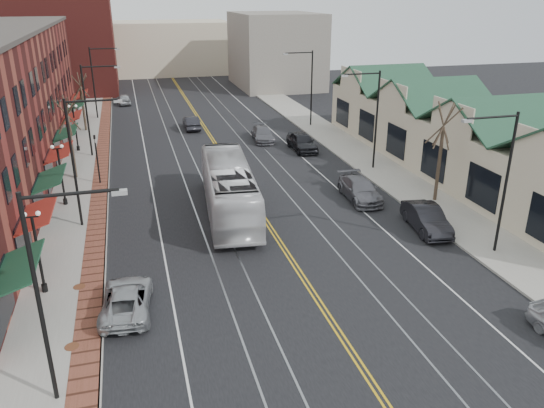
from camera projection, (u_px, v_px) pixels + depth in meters
ground at (349, 349)px, 22.20m from camera, size 160.00×160.00×0.00m
sidewalk_left at (78, 204)px, 37.13m from camera, size 4.00×120.00×0.15m
sidewalk_right at (389, 175)px, 43.01m from camera, size 4.00×120.00×0.15m
building_right at (458, 143)px, 43.66m from camera, size 8.00×36.00×4.60m
backdrop_left at (65, 42)px, 78.34m from camera, size 14.00×18.00×14.00m
backdrop_mid at (167, 47)px, 96.62m from camera, size 22.00×14.00×9.00m
backdrop_right at (276, 50)px, 82.02m from camera, size 12.00×16.00×11.00m
streetlight_l_0 at (49, 279)px, 17.62m from camera, size 3.33×0.25×8.00m
streetlight_l_1 at (79, 150)px, 31.94m from camera, size 3.33×0.25×8.00m
streetlight_l_2 at (91, 101)px, 46.27m from camera, size 3.33×0.25×8.00m
streetlight_l_3 at (97, 75)px, 60.59m from camera, size 3.33×0.25×8.00m
streetlight_r_0 at (501, 170)px, 28.41m from camera, size 3.33×0.25×8.00m
streetlight_r_1 at (372, 110)px, 42.73m from camera, size 3.33×0.25×8.00m
streetlight_r_2 at (308, 81)px, 57.05m from camera, size 3.33×0.25×8.00m
lamppost_l_1 at (38, 254)px, 25.40m from camera, size 0.84×0.28×4.27m
lamppost_l_2 at (62, 176)px, 36.15m from camera, size 0.84×0.28×4.27m
lamppost_l_3 at (76, 129)px, 48.68m from camera, size 0.84×0.28×4.27m
tree_left_near at (70, 136)px, 41.10m from camera, size 1.78×1.37×6.48m
tree_left_far at (82, 101)px, 55.52m from camera, size 1.66×1.28×6.02m
tree_right_mid at (441, 151)px, 36.40m from camera, size 1.90×1.46×6.93m
manhole_mid at (72, 346)px, 22.08m from camera, size 0.60×0.60×0.02m
manhole_far at (79, 287)px, 26.56m from camera, size 0.60×0.60×0.02m
traffic_signal at (97, 156)px, 40.21m from camera, size 0.18×0.15×3.80m
transit_bus at (229, 188)px, 35.20m from camera, size 4.13×12.81×3.51m
parked_suv at (127, 299)px, 24.57m from camera, size 2.66×4.95×1.32m
parked_car_b at (426, 219)px, 32.96m from camera, size 2.29×4.97×1.58m
parked_car_c at (360, 189)px, 37.93m from camera, size 2.39×5.27×1.50m
parked_car_d at (302, 142)px, 49.69m from camera, size 1.97×4.89×1.67m
distant_car_left at (191, 123)px, 57.45m from camera, size 1.50×4.30×1.42m
distant_car_right at (263, 134)px, 52.99m from camera, size 2.44×4.91×1.37m
distant_car_far at (124, 99)px, 70.20m from camera, size 2.04×4.19×1.38m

